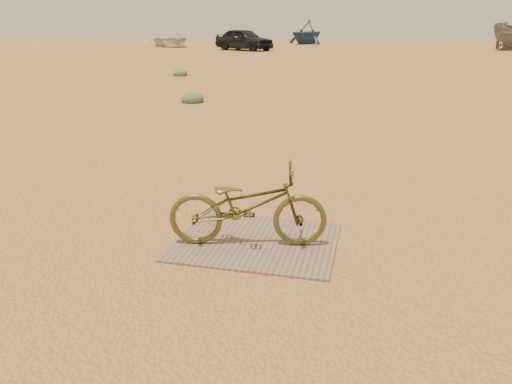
% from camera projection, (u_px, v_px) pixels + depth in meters
% --- Properties ---
extents(ground, '(120.00, 120.00, 0.00)m').
position_uv_depth(ground, '(303.00, 272.00, 4.31)').
color(ground, tan).
rests_on(ground, ground).
extents(plywood_board, '(1.55, 1.27, 0.02)m').
position_uv_depth(plywood_board, '(256.00, 241.00, 4.88)').
color(plywood_board, '#826855').
rests_on(plywood_board, ground).
extents(bicycle, '(1.56, 0.81, 0.78)m').
position_uv_depth(bicycle, '(248.00, 206.00, 4.68)').
color(bicycle, brown).
rests_on(bicycle, plywood_board).
extents(car, '(5.01, 3.73, 1.59)m').
position_uv_depth(car, '(244.00, 39.00, 37.25)').
color(car, black).
rests_on(car, ground).
extents(boat_near_left, '(6.61, 6.82, 1.15)m').
position_uv_depth(boat_near_left, '(170.00, 40.00, 42.83)').
color(boat_near_left, silver).
rests_on(boat_near_left, ground).
extents(boat_far_left, '(5.31, 5.52, 2.23)m').
position_uv_depth(boat_far_left, '(307.00, 32.00, 47.57)').
color(boat_far_left, navy).
rests_on(boat_far_left, ground).
extents(kale_a, '(0.62, 0.62, 0.34)m').
position_uv_depth(kale_a, '(193.00, 102.00, 13.37)').
color(kale_a, '#5D734E').
rests_on(kale_a, ground).
extents(kale_c, '(0.60, 0.60, 0.33)m').
position_uv_depth(kale_c, '(180.00, 76.00, 19.90)').
color(kale_c, '#5D734E').
rests_on(kale_c, ground).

